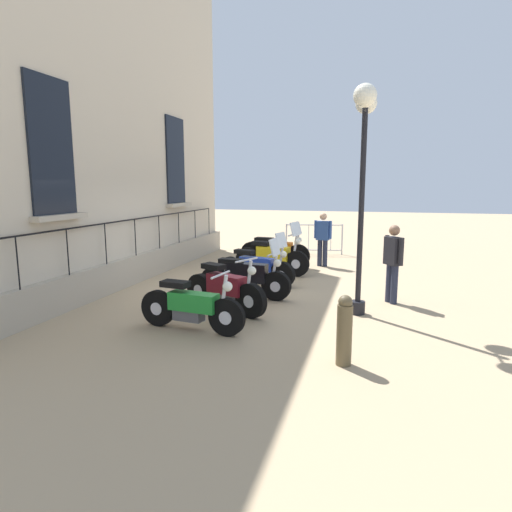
{
  "coord_description": "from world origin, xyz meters",
  "views": [
    {
      "loc": [
        3.08,
        -9.3,
        2.41
      ],
      "look_at": [
        0.49,
        0.0,
        0.8
      ],
      "focal_mm": 30.43,
      "sensor_mm": 36.0,
      "label": 1
    }
  ],
  "objects_px": {
    "motorcycle_black": "(246,278)",
    "pedestrian_walking": "(393,260)",
    "motorcycle_blue": "(256,268)",
    "crowd_barrier": "(314,238)",
    "motorcycle_green": "(192,307)",
    "pedestrian_standing": "(323,237)",
    "motorcycle_maroon": "(225,290)",
    "lamppost": "(364,147)",
    "motorcycle_orange": "(275,251)",
    "bollard": "(344,330)",
    "motorcycle_yellow": "(272,257)"
  },
  "relations": [
    {
      "from": "motorcycle_black",
      "to": "motorcycle_green",
      "type": "bearing_deg",
      "value": -95.89
    },
    {
      "from": "motorcycle_blue",
      "to": "motorcycle_maroon",
      "type": "bearing_deg",
      "value": -88.63
    },
    {
      "from": "motorcycle_maroon",
      "to": "crowd_barrier",
      "type": "xyz_separation_m",
      "value": [
        0.66,
        7.27,
        0.14
      ]
    },
    {
      "from": "lamppost",
      "to": "pedestrian_standing",
      "type": "xyz_separation_m",
      "value": [
        -1.23,
        4.62,
        -2.17
      ]
    },
    {
      "from": "crowd_barrier",
      "to": "pedestrian_standing",
      "type": "xyz_separation_m",
      "value": [
        0.55,
        -2.11,
        0.32
      ]
    },
    {
      "from": "motorcycle_black",
      "to": "pedestrian_walking",
      "type": "distance_m",
      "value": 3.06
    },
    {
      "from": "motorcycle_blue",
      "to": "pedestrian_standing",
      "type": "relative_size",
      "value": 1.31
    },
    {
      "from": "motorcycle_orange",
      "to": "crowd_barrier",
      "type": "height_order",
      "value": "motorcycle_orange"
    },
    {
      "from": "motorcycle_black",
      "to": "pedestrian_standing",
      "type": "height_order",
      "value": "pedestrian_standing"
    },
    {
      "from": "motorcycle_maroon",
      "to": "crowd_barrier",
      "type": "distance_m",
      "value": 7.3
    },
    {
      "from": "motorcycle_orange",
      "to": "bollard",
      "type": "height_order",
      "value": "motorcycle_orange"
    },
    {
      "from": "pedestrian_standing",
      "to": "motorcycle_blue",
      "type": "bearing_deg",
      "value": -114.7
    },
    {
      "from": "motorcycle_green",
      "to": "bollard",
      "type": "xyz_separation_m",
      "value": [
        2.52,
        -0.72,
        0.08
      ]
    },
    {
      "from": "motorcycle_orange",
      "to": "crowd_barrier",
      "type": "distance_m",
      "value": 2.58
    },
    {
      "from": "motorcycle_black",
      "to": "pedestrian_walking",
      "type": "bearing_deg",
      "value": 7.75
    },
    {
      "from": "motorcycle_yellow",
      "to": "lamppost",
      "type": "bearing_deg",
      "value": -52.24
    },
    {
      "from": "crowd_barrier",
      "to": "motorcycle_black",
      "type": "bearing_deg",
      "value": -95.46
    },
    {
      "from": "pedestrian_standing",
      "to": "pedestrian_walking",
      "type": "distance_m",
      "value": 4.1
    },
    {
      "from": "motorcycle_yellow",
      "to": "pedestrian_walking",
      "type": "relative_size",
      "value": 1.31
    },
    {
      "from": "lamppost",
      "to": "motorcycle_black",
      "type": "bearing_deg",
      "value": 166.62
    },
    {
      "from": "motorcycle_blue",
      "to": "motorcycle_yellow",
      "type": "xyz_separation_m",
      "value": [
        0.12,
        1.2,
        0.08
      ]
    },
    {
      "from": "motorcycle_blue",
      "to": "motorcycle_yellow",
      "type": "relative_size",
      "value": 0.98
    },
    {
      "from": "pedestrian_walking",
      "to": "motorcycle_orange",
      "type": "bearing_deg",
      "value": 134.04
    },
    {
      "from": "crowd_barrier",
      "to": "motorcycle_maroon",
      "type": "bearing_deg",
      "value": -95.22
    },
    {
      "from": "motorcycle_blue",
      "to": "pedestrian_walking",
      "type": "xyz_separation_m",
      "value": [
        3.12,
        -0.9,
        0.5
      ]
    },
    {
      "from": "crowd_barrier",
      "to": "motorcycle_green",
      "type": "bearing_deg",
      "value": -95.58
    },
    {
      "from": "motorcycle_green",
      "to": "motorcycle_blue",
      "type": "distance_m",
      "value": 3.58
    },
    {
      "from": "motorcycle_orange",
      "to": "lamppost",
      "type": "distance_m",
      "value": 5.63
    },
    {
      "from": "motorcycle_maroon",
      "to": "crowd_barrier",
      "type": "height_order",
      "value": "motorcycle_maroon"
    },
    {
      "from": "motorcycle_orange",
      "to": "pedestrian_walking",
      "type": "height_order",
      "value": "pedestrian_walking"
    },
    {
      "from": "pedestrian_walking",
      "to": "crowd_barrier",
      "type": "bearing_deg",
      "value": 112.62
    },
    {
      "from": "motorcycle_black",
      "to": "motorcycle_blue",
      "type": "height_order",
      "value": "motorcycle_black"
    },
    {
      "from": "motorcycle_green",
      "to": "motorcycle_maroon",
      "type": "xyz_separation_m",
      "value": [
        0.16,
        1.18,
        0.01
      ]
    },
    {
      "from": "motorcycle_black",
      "to": "pedestrian_standing",
      "type": "xyz_separation_m",
      "value": [
        1.14,
        4.06,
        0.45
      ]
    },
    {
      "from": "motorcycle_green",
      "to": "motorcycle_yellow",
      "type": "distance_m",
      "value": 4.79
    },
    {
      "from": "crowd_barrier",
      "to": "bollard",
      "type": "relative_size",
      "value": 1.99
    },
    {
      "from": "lamppost",
      "to": "motorcycle_yellow",
      "type": "bearing_deg",
      "value": 127.76
    },
    {
      "from": "motorcycle_black",
      "to": "pedestrian_walking",
      "type": "xyz_separation_m",
      "value": [
        2.99,
        0.41,
        0.47
      ]
    },
    {
      "from": "lamppost",
      "to": "pedestrian_walking",
      "type": "xyz_separation_m",
      "value": [
        0.63,
        0.97,
        -2.15
      ]
    },
    {
      "from": "crowd_barrier",
      "to": "pedestrian_walking",
      "type": "height_order",
      "value": "pedestrian_walking"
    },
    {
      "from": "motorcycle_orange",
      "to": "lamppost",
      "type": "xyz_separation_m",
      "value": [
        2.58,
        -4.29,
        2.59
      ]
    },
    {
      "from": "motorcycle_green",
      "to": "pedestrian_walking",
      "type": "bearing_deg",
      "value": 39.76
    },
    {
      "from": "pedestrian_walking",
      "to": "motorcycle_maroon",
      "type": "bearing_deg",
      "value": -153.87
    },
    {
      "from": "lamppost",
      "to": "motorcycle_orange",
      "type": "bearing_deg",
      "value": 121.03
    },
    {
      "from": "motorcycle_black",
      "to": "bollard",
      "type": "distance_m",
      "value": 3.78
    },
    {
      "from": "lamppost",
      "to": "pedestrian_walking",
      "type": "bearing_deg",
      "value": 57.03
    },
    {
      "from": "motorcycle_black",
      "to": "bollard",
      "type": "relative_size",
      "value": 2.13
    },
    {
      "from": "bollard",
      "to": "pedestrian_walking",
      "type": "bearing_deg",
      "value": 78.35
    },
    {
      "from": "bollard",
      "to": "pedestrian_standing",
      "type": "relative_size",
      "value": 0.61
    },
    {
      "from": "motorcycle_blue",
      "to": "pedestrian_walking",
      "type": "bearing_deg",
      "value": -16.03
    }
  ]
}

